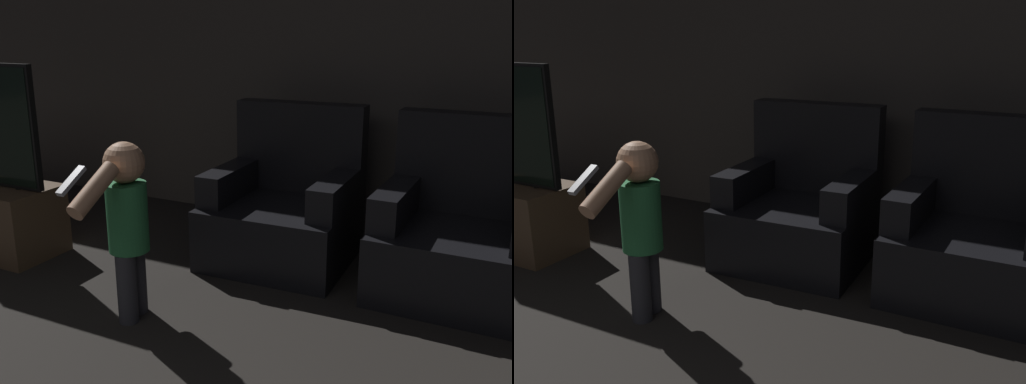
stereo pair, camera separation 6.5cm
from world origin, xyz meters
The scene contains 4 objects.
wall_back centered at (0.00, 4.50, 1.30)m, with size 8.40×0.05×2.60m.
armchair_left centered at (-0.23, 3.77, 0.33)m, with size 0.90×0.86×0.98m.
armchair_right centered at (0.84, 3.77, 0.33)m, with size 0.87×0.83×0.98m.
person_toddler centered at (-0.61, 2.66, 0.55)m, with size 0.20×0.62×0.93m.
Camera 2 is at (1.22, 0.59, 1.45)m, focal length 40.00 mm.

